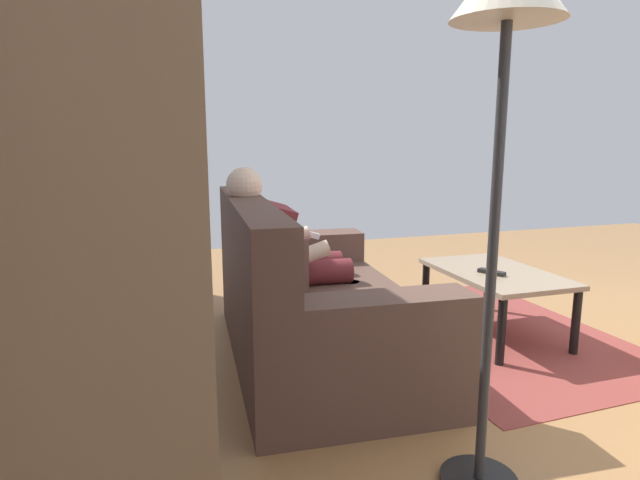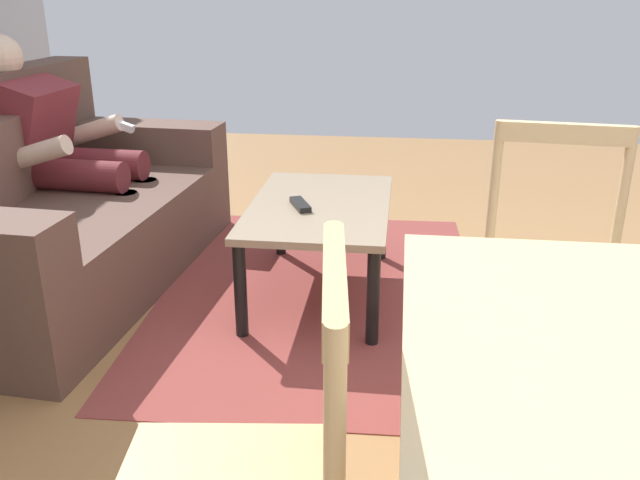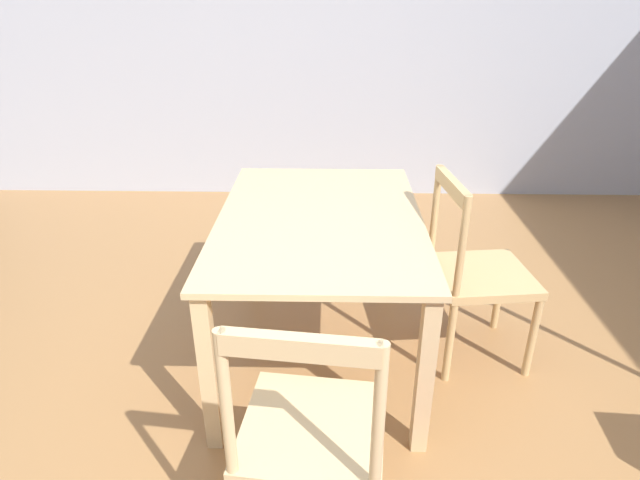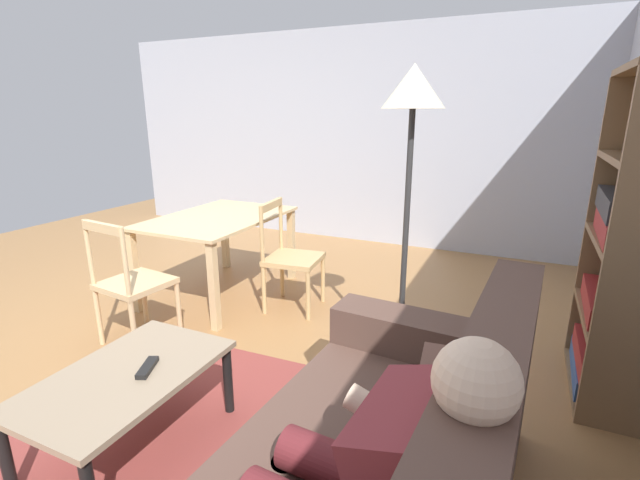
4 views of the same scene
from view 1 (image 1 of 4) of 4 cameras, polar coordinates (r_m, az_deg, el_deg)
The scene contains 8 objects.
wall_back at distance 1.95m, azimuth -28.56°, elevation 10.36°, with size 6.29×0.12×2.55m, color #B2B7C6.
couch at distance 3.05m, azimuth -1.45°, elevation -6.92°, with size 1.87×1.09×0.92m.
person_lounging at distance 3.25m, azimuth -3.55°, elevation -1.54°, with size 0.61×0.93×1.08m.
coffee_table at distance 3.59m, azimuth 18.14°, elevation -3.98°, with size 0.94×0.59×0.42m.
tv_remote at distance 3.48m, azimuth 17.80°, elevation -3.28°, with size 0.05×0.17×0.02m, color black.
bookshelf at distance 1.37m, azimuth -21.13°, elevation -11.03°, with size 0.83×0.36×1.82m.
area_rug at distance 3.69m, azimuth 17.81°, elevation -9.40°, with size 2.00×1.40×0.01m, color brown.
floor_lamp at distance 1.88m, azimuth 19.19°, elevation 19.76°, with size 0.36×0.36×1.85m.
Camera 1 is at (-1.92, 2.71, 1.25)m, focal length 30.07 mm.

